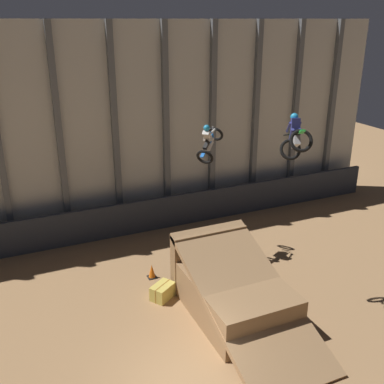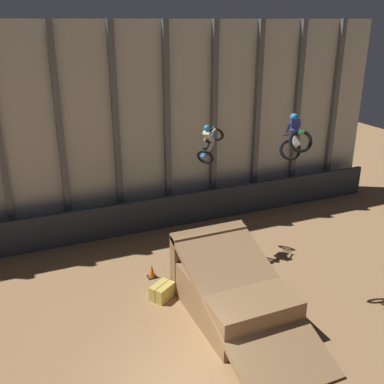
% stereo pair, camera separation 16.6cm
% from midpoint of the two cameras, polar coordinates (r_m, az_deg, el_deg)
% --- Properties ---
extents(arena_back_wall, '(32.00, 0.40, 9.88)m').
position_cam_midpoint_polar(arena_back_wall, '(21.33, -12.80, 7.25)').
color(arena_back_wall, beige).
rests_on(arena_back_wall, ground_plane).
extents(lower_barrier, '(31.36, 0.20, 1.64)m').
position_cam_midpoint_polar(lower_barrier, '(21.72, -11.40, -3.92)').
color(lower_barrier, '#2D333D').
rests_on(lower_barrier, ground_plane).
extents(dirt_ramp, '(3.03, 6.51, 2.51)m').
position_cam_midpoint_polar(dirt_ramp, '(16.46, 5.27, -12.24)').
color(dirt_ramp, '#966F48').
rests_on(dirt_ramp, ground_plane).
extents(rider_bike_left_air, '(1.71, 1.69, 1.69)m').
position_cam_midpoint_polar(rider_bike_left_air, '(18.67, 2.50, 6.42)').
color(rider_bike_left_air, black).
extents(rider_bike_right_air, '(1.32, 1.83, 1.67)m').
position_cam_midpoint_polar(rider_bike_right_air, '(14.92, 13.25, 6.62)').
color(rider_bike_right_air, black).
extents(traffic_cone_near_ramp, '(0.36, 0.36, 0.58)m').
position_cam_midpoint_polar(traffic_cone_near_ramp, '(18.59, -4.87, -9.98)').
color(traffic_cone_near_ramp, black).
rests_on(traffic_cone_near_ramp, ground_plane).
extents(hay_bale_trackside, '(1.08, 1.00, 0.57)m').
position_cam_midpoint_polar(hay_bale_trackside, '(17.33, -3.52, -12.47)').
color(hay_bale_trackside, '#CCB751').
rests_on(hay_bale_trackside, ground_plane).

